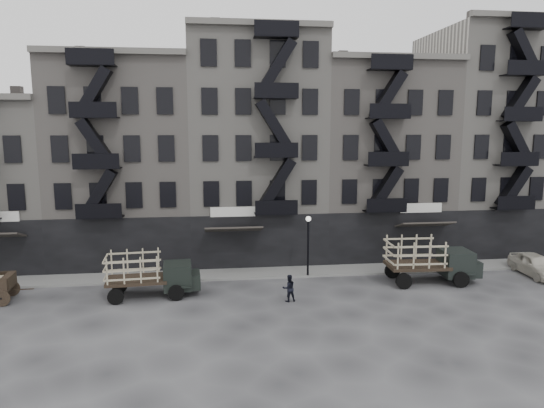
{
  "coord_description": "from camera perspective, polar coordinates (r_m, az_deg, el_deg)",
  "views": [
    {
      "loc": [
        -3.38,
        -29.09,
        10.22
      ],
      "look_at": [
        0.69,
        4.0,
        4.95
      ],
      "focal_mm": 32.0,
      "sensor_mm": 36.0,
      "label": 1
    }
  ],
  "objects": [
    {
      "name": "building_midwest",
      "position": [
        39.56,
        -16.68,
        4.68
      ],
      "size": [
        10.0,
        11.35,
        16.2
      ],
      "color": "gray",
      "rests_on": "ground"
    },
    {
      "name": "building_east",
      "position": [
        45.41,
        24.16,
        6.67
      ],
      "size": [
        10.0,
        11.35,
        19.2
      ],
      "color": "gray",
      "rests_on": "ground"
    },
    {
      "name": "stake_truck_west",
      "position": [
        30.6,
        -14.15,
        -7.68
      ],
      "size": [
        5.67,
        2.63,
        2.78
      ],
      "rotation": [
        0.0,
        0.0,
        0.07
      ],
      "color": "black",
      "rests_on": "ground"
    },
    {
      "name": "lamp_post",
      "position": [
        33.17,
        4.28,
        -3.99
      ],
      "size": [
        0.36,
        0.36,
        4.28
      ],
      "color": "black",
      "rests_on": "ground"
    },
    {
      "name": "building_mideast",
      "position": [
        41.24,
        11.99,
        5.02
      ],
      "size": [
        10.0,
        11.35,
        16.2
      ],
      "color": "gray",
      "rests_on": "ground"
    },
    {
      "name": "stake_truck_east",
      "position": [
        33.86,
        18.07,
        -5.98
      ],
      "size": [
        6.15,
        2.74,
        3.04
      ],
      "rotation": [
        0.0,
        0.0,
        -0.04
      ],
      "color": "black",
      "rests_on": "ground"
    },
    {
      "name": "pedestrian_mid",
      "position": [
        29.12,
        2.0,
        -9.86
      ],
      "size": [
        0.9,
        0.76,
        1.63
      ],
      "primitive_type": "imported",
      "rotation": [
        0.0,
        0.0,
        3.33
      ],
      "color": "black",
      "rests_on": "ground"
    },
    {
      "name": "ground",
      "position": [
        31.01,
        -0.36,
        -10.25
      ],
      "size": [
        140.0,
        140.0,
        0.0
      ],
      "primitive_type": "plane",
      "color": "#38383A",
      "rests_on": "ground"
    },
    {
      "name": "sidewalk",
      "position": [
        34.53,
        -1.09,
        -8.09
      ],
      "size": [
        55.0,
        2.5,
        0.15
      ],
      "primitive_type": "cube",
      "color": "slate",
      "rests_on": "ground"
    },
    {
      "name": "car_east",
      "position": [
        38.62,
        28.58,
        -6.3
      ],
      "size": [
        1.98,
        4.58,
        1.54
      ],
      "primitive_type": "imported",
      "rotation": [
        0.0,
        0.0,
        -0.04
      ],
      "color": "beige",
      "rests_on": "ground"
    },
    {
      "name": "building_center",
      "position": [
        39.09,
        -2.05,
        6.47
      ],
      "size": [
        10.0,
        11.35,
        18.2
      ],
      "color": "gray",
      "rests_on": "ground"
    }
  ]
}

